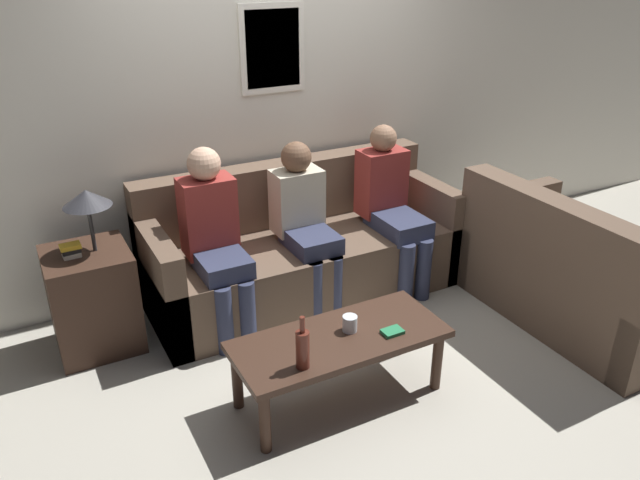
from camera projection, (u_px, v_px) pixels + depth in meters
name	position (u px, v px, depth m)	size (l,w,h in m)	color
ground_plane	(336.00, 323.00, 4.27)	(16.00, 16.00, 0.00)	#ADA899
wall_back	(272.00, 105.00, 4.49)	(9.00, 0.08, 2.60)	silver
couch_main	(302.00, 251.00, 4.54)	(2.25, 0.86, 0.93)	brown
couch_side	(575.00, 276.00, 4.20)	(0.86, 1.54, 0.93)	brown
coffee_table	(340.00, 345.00, 3.43)	(1.19, 0.50, 0.41)	#382319
side_table_with_lamp	(93.00, 295.00, 3.90)	(0.50, 0.50, 1.05)	#382319
wine_bottle	(303.00, 348.00, 3.11)	(0.07, 0.07, 0.30)	#562319
drinking_glass	(350.00, 323.00, 3.44)	(0.08, 0.08, 0.09)	silver
book_stack	(392.00, 332.00, 3.43)	(0.12, 0.08, 0.02)	#237547
person_left	(215.00, 235.00, 3.96)	(0.34, 0.57, 1.23)	#2D334C
person_middle	(305.00, 219.00, 4.27)	(0.34, 0.58, 1.16)	#2D334C
person_right	(391.00, 202.00, 4.55)	(0.34, 0.64, 1.19)	#2D334C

